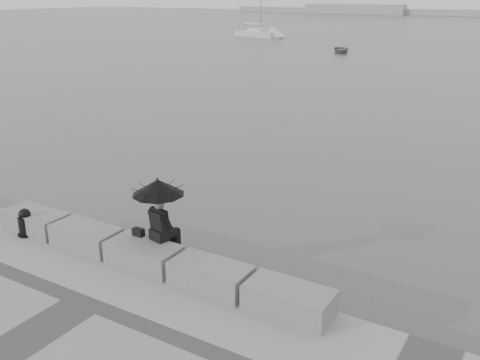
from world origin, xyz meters
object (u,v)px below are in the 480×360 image
Objects in this scene: mooring_bollard at (26,224)px; sailboat_left at (258,33)px; seated_person at (158,196)px; dinghy at (341,50)px.

sailboat_left is (-28.35, 61.84, -0.26)m from mooring_bollard.
seated_person is 2.05× the size of mooring_bollard.
mooring_bollard is at bearing -49.31° from sailboat_left.
mooring_bollard is 48.92m from dinghy.
mooring_bollard is 68.04m from sailboat_left.
sailboat_left is 22.80m from dinghy.
seated_person is 69.02m from sailboat_left.
seated_person is at bearing 10.58° from mooring_bollard.
mooring_bollard is at bearing -108.08° from dinghy.
sailboat_left reaches higher than seated_person.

